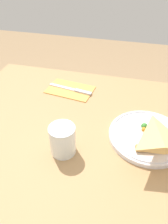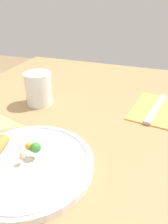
% 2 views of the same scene
% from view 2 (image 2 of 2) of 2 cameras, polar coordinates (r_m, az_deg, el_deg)
% --- Properties ---
extents(dining_table, '(1.25, 0.84, 0.78)m').
position_cam_2_polar(dining_table, '(0.64, -7.60, -12.50)').
color(dining_table, '#A87F51').
rests_on(dining_table, ground_plane).
extents(plate_pizza, '(0.27, 0.27, 0.05)m').
position_cam_2_polar(plate_pizza, '(0.47, -14.52, -12.55)').
color(plate_pizza, white).
rests_on(plate_pizza, dining_table).
extents(milk_glass, '(0.08, 0.08, 0.10)m').
position_cam_2_polar(milk_glass, '(0.70, -11.76, 5.91)').
color(milk_glass, white).
rests_on(milk_glass, dining_table).
extents(napkin_folded, '(0.22, 0.16, 0.00)m').
position_cam_2_polar(napkin_folded, '(0.71, 18.33, 0.75)').
color(napkin_folded, '#E59E4C').
rests_on(napkin_folded, dining_table).
extents(butter_knife, '(0.21, 0.06, 0.01)m').
position_cam_2_polar(butter_knife, '(0.70, 18.17, 0.71)').
color(butter_knife, '#B2B2B7').
rests_on(butter_knife, napkin_folded).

